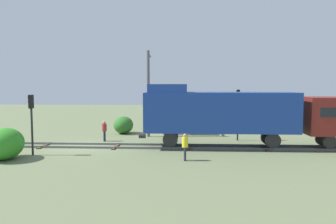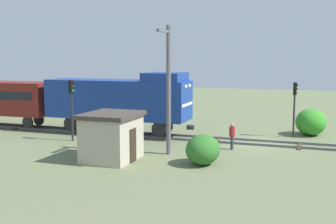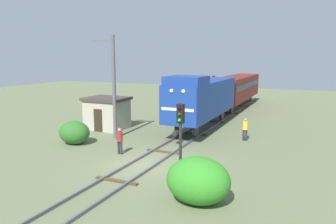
{
  "view_description": "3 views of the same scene",
  "coord_description": "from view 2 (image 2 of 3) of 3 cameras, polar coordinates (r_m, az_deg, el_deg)",
  "views": [
    {
      "loc": [
        24.3,
        8.04,
        4.75
      ],
      "look_at": [
        -1.0,
        6.68,
        2.59
      ],
      "focal_mm": 35.0,
      "sensor_mm": 36.0,
      "label": 1
    },
    {
      "loc": [
        -28.69,
        -3.7,
        5.89
      ],
      "look_at": [
        1.42,
        7.01,
        1.7
      ],
      "focal_mm": 45.0,
      "sensor_mm": 36.0,
      "label": 2
    },
    {
      "loc": [
        8.79,
        -15.88,
        6.19
      ],
      "look_at": [
        -1.3,
        6.33,
        2.04
      ],
      "focal_mm": 35.0,
      "sensor_mm": 36.0,
      "label": 3
    }
  ],
  "objects": [
    {
      "name": "ground_plane",
      "position": [
        29.52,
        12.01,
        -4.2
      ],
      "size": [
        100.01,
        100.01,
        0.0
      ],
      "primitive_type": "plane",
      "color": "#66704C"
    },
    {
      "name": "traffic_signal_near",
      "position": [
        32.07,
        16.79,
        1.67
      ],
      "size": [
        0.32,
        0.34,
        4.05
      ],
      "color": "#262628",
      "rests_on": "ground"
    },
    {
      "name": "catenary_mast",
      "position": [
        25.14,
        0.03,
        3.43
      ],
      "size": [
        1.94,
        0.28,
        7.75
      ],
      "color": "#595960",
      "rests_on": "ground"
    },
    {
      "name": "locomotive",
      "position": [
        32.12,
        -6.57,
        1.85
      ],
      "size": [
        2.9,
        11.6,
        4.6
      ],
      "color": "navy",
      "rests_on": "railway_track"
    },
    {
      "name": "railway_track",
      "position": [
        29.51,
        12.01,
        -4.07
      ],
      "size": [
        2.4,
        66.68,
        0.16
      ],
      "color": "#595960",
      "rests_on": "ground"
    },
    {
      "name": "bush_near",
      "position": [
        23.27,
        4.75,
        -5.11
      ],
      "size": [
        2.29,
        1.87,
        1.66
      ],
      "primitive_type": "ellipsoid",
      "color": "#2D6826",
      "rests_on": "ground"
    },
    {
      "name": "relay_hut",
      "position": [
        24.27,
        -7.62,
        -3.27
      ],
      "size": [
        3.5,
        2.9,
        2.74
      ],
      "color": "#B2A893",
      "rests_on": "ground"
    },
    {
      "name": "traffic_signal_mid",
      "position": [
        30.15,
        -12.92,
        1.75
      ],
      "size": [
        0.32,
        0.34,
        4.3
      ],
      "color": "#262628",
      "rests_on": "ground"
    },
    {
      "name": "worker_near_track",
      "position": [
        27.21,
        8.68,
        -2.98
      ],
      "size": [
        0.38,
        0.38,
        1.7
      ],
      "rotation": [
        0.0,
        0.0,
        0.66
      ],
      "color": "#262B38",
      "rests_on": "ground"
    },
    {
      "name": "worker_by_signal",
      "position": [
        35.26,
        -0.04,
        -0.51
      ],
      "size": [
        0.38,
        0.38,
        1.7
      ],
      "rotation": [
        0.0,
        0.0,
        5.69
      ],
      "color": "#262B38",
      "rests_on": "ground"
    },
    {
      "name": "bush_mid",
      "position": [
        33.56,
        18.79,
        -1.29
      ],
      "size": [
        2.77,
        2.27,
        2.02
      ],
      "primitive_type": "ellipsoid",
      "color": "#328A26",
      "rests_on": "ground"
    }
  ]
}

